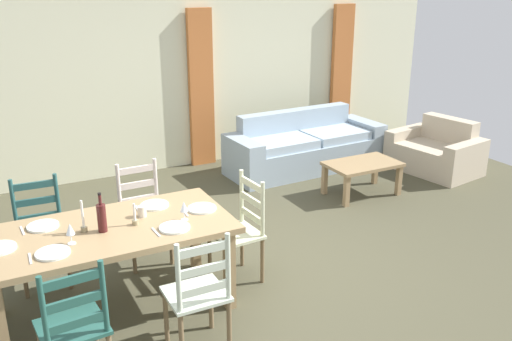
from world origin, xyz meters
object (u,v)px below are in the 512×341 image
(wine_glass_near_left, at_px, (70,230))
(couch, at_px, (303,148))
(dining_chair_far_right, at_px, (143,213))
(dining_table, at_px, (110,238))
(coffee_cup_primary, at_px, (142,211))
(armchair_upholstered, at_px, (437,153))
(dining_chair_far_left, at_px, (41,233))
(dining_chair_near_left, at_px, (74,327))
(coffee_table, at_px, (362,167))
(dining_chair_head_east, at_px, (240,229))
(wine_bottle, at_px, (102,217))
(wine_glass_near_right, at_px, (184,207))
(dining_chair_near_right, at_px, (198,294))

(wine_glass_near_left, xyz_separation_m, couch, (3.59, 2.51, -0.57))
(dining_chair_far_right, bearing_deg, wine_glass_near_left, -130.95)
(dining_table, height_order, dining_chair_far_right, dining_chair_far_right)
(coffee_cup_primary, distance_m, armchair_upholstered, 4.82)
(dining_chair_far_left, bearing_deg, dining_chair_near_left, -90.00)
(couch, height_order, coffee_table, couch)
(wine_glass_near_left, distance_m, armchair_upholstered, 5.47)
(dining_chair_head_east, relative_size, wine_bottle, 3.04)
(coffee_cup_primary, xyz_separation_m, coffee_table, (3.08, 1.05, -0.44))
(dining_table, bearing_deg, coffee_cup_primary, 17.04)
(wine_glass_near_left, bearing_deg, dining_chair_far_left, 98.21)
(dining_chair_head_east, height_order, coffee_cup_primary, dining_chair_head_east)
(dining_chair_far_left, xyz_separation_m, wine_glass_near_right, (1.01, -0.90, 0.38))
(dining_chair_near_right, distance_m, dining_chair_far_right, 1.55)
(wine_glass_near_left, bearing_deg, wine_bottle, 22.68)
(dining_chair_head_east, height_order, coffee_table, dining_chair_head_east)
(dining_chair_far_left, xyz_separation_m, wine_glass_near_left, (0.13, -0.91, 0.38))
(coffee_cup_primary, bearing_deg, dining_chair_head_east, -4.91)
(dining_table, relative_size, dining_chair_far_right, 1.98)
(dining_chair_near_left, relative_size, dining_chair_far_right, 1.00)
(dining_chair_near_right, height_order, armchair_upholstered, dining_chair_near_right)
(dining_chair_near_right, height_order, wine_glass_near_left, dining_chair_near_right)
(dining_table, xyz_separation_m, coffee_table, (3.38, 1.14, -0.31))
(wine_glass_near_left, bearing_deg, wine_glass_near_right, 0.76)
(coffee_table, bearing_deg, wine_glass_near_right, -155.48)
(dining_table, xyz_separation_m, wine_bottle, (-0.05, -0.04, 0.20))
(dining_chair_far_right, xyz_separation_m, dining_chair_head_east, (0.66, -0.74, 0.00))
(dining_chair_near_right, relative_size, dining_chair_head_east, 1.00)
(dining_chair_near_left, distance_m, coffee_cup_primary, 1.19)
(dining_table, distance_m, armchair_upholstered, 5.12)
(dining_chair_near_right, bearing_deg, couch, 47.75)
(dining_chair_head_east, relative_size, wine_glass_near_left, 5.96)
(dining_chair_head_east, distance_m, wine_glass_near_left, 1.51)
(wine_glass_near_right, height_order, coffee_table, wine_glass_near_right)
(dining_chair_head_east, xyz_separation_m, couch, (2.14, 2.34, -0.19))
(dining_chair_near_left, height_order, wine_bottle, wine_bottle)
(coffee_cup_primary, relative_size, armchair_upholstered, 0.07)
(wine_glass_near_left, bearing_deg, dining_table, 25.81)
(dining_table, xyz_separation_m, wine_glass_near_right, (0.57, -0.13, 0.20))
(couch, bearing_deg, dining_chair_far_right, -150.24)
(coffee_cup_primary, xyz_separation_m, armchair_upholstered, (4.61, 1.31, -0.55))
(dining_table, bearing_deg, dining_chair_near_right, -62.03)
(dining_chair_head_east, relative_size, wine_glass_near_right, 5.96)
(dining_chair_near_left, relative_size, dining_chair_far_left, 1.00)
(couch, distance_m, coffee_table, 1.22)
(dining_chair_head_east, bearing_deg, dining_chair_near_right, -131.87)
(dining_chair_far_left, relative_size, wine_bottle, 3.04)
(coffee_cup_primary, bearing_deg, wine_glass_near_left, -158.38)
(dining_chair_near_right, bearing_deg, wine_glass_near_right, 76.81)
(dining_chair_near_right, relative_size, dining_chair_far_right, 1.00)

